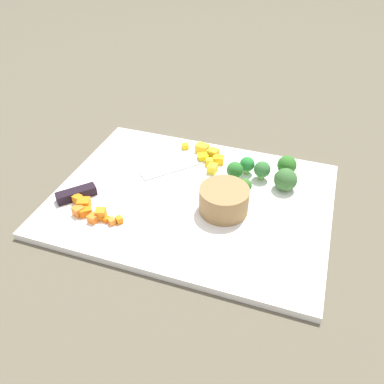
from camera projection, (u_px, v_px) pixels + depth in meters
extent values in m
plane|color=brown|center=(192.00, 202.00, 0.69)|extent=(4.00, 4.00, 0.00)
cube|color=white|center=(192.00, 199.00, 0.69)|extent=(0.46, 0.35, 0.01)
cylinder|color=olive|center=(224.00, 200.00, 0.64)|extent=(0.08, 0.08, 0.04)
cube|color=silver|center=(185.00, 164.00, 0.76)|extent=(0.14, 0.15, 0.00)
cube|color=black|center=(76.00, 194.00, 0.68)|extent=(0.06, 0.06, 0.02)
cube|color=orange|center=(112.00, 221.00, 0.63)|extent=(0.01, 0.01, 0.01)
cube|color=orange|center=(78.00, 199.00, 0.67)|extent=(0.02, 0.02, 0.02)
cube|color=orange|center=(86.00, 211.00, 0.65)|extent=(0.03, 0.03, 0.01)
cube|color=orange|center=(119.00, 220.00, 0.63)|extent=(0.01, 0.01, 0.01)
cube|color=orange|center=(84.00, 204.00, 0.66)|extent=(0.02, 0.02, 0.02)
cube|color=orange|center=(93.00, 218.00, 0.63)|extent=(0.02, 0.02, 0.01)
cube|color=orange|center=(106.00, 219.00, 0.64)|extent=(0.01, 0.01, 0.01)
cube|color=orange|center=(101.00, 214.00, 0.64)|extent=(0.02, 0.02, 0.02)
cube|color=orange|center=(78.00, 211.00, 0.65)|extent=(0.02, 0.02, 0.02)
cube|color=yellow|center=(212.00, 154.00, 0.78)|extent=(0.02, 0.02, 0.02)
cube|color=yellow|center=(185.00, 146.00, 0.80)|extent=(0.02, 0.02, 0.01)
cube|color=yellow|center=(203.00, 157.00, 0.77)|extent=(0.02, 0.02, 0.01)
cube|color=yellow|center=(202.00, 148.00, 0.79)|extent=(0.03, 0.02, 0.02)
cube|color=yellow|center=(210.00, 162.00, 0.76)|extent=(0.02, 0.02, 0.01)
cube|color=yellow|center=(212.00, 168.00, 0.74)|extent=(0.02, 0.02, 0.02)
cube|color=yellow|center=(218.00, 160.00, 0.76)|extent=(0.02, 0.02, 0.02)
cylinder|color=#87AD54|center=(247.00, 170.00, 0.74)|extent=(0.01, 0.01, 0.01)
sphere|color=#257B31|center=(247.00, 164.00, 0.73)|extent=(0.03, 0.03, 0.03)
cylinder|color=#93BD5E|center=(234.00, 177.00, 0.72)|extent=(0.01, 0.01, 0.02)
sphere|color=#296E28|center=(235.00, 170.00, 0.71)|extent=(0.03, 0.03, 0.03)
cylinder|color=#82B85A|center=(261.00, 176.00, 0.72)|extent=(0.01, 0.01, 0.01)
sphere|color=#316C34|center=(262.00, 169.00, 0.71)|extent=(0.03, 0.03, 0.03)
cylinder|color=#7FAB6B|center=(244.00, 191.00, 0.69)|extent=(0.01, 0.01, 0.01)
sphere|color=#346C26|center=(244.00, 186.00, 0.68)|extent=(0.03, 0.03, 0.03)
cylinder|color=#95C36B|center=(286.00, 172.00, 0.73)|extent=(0.01, 0.01, 0.01)
sphere|color=#2E6A24|center=(287.00, 165.00, 0.73)|extent=(0.04, 0.04, 0.04)
cylinder|color=#97B56A|center=(284.00, 187.00, 0.70)|extent=(0.01, 0.01, 0.01)
sphere|color=#376530|center=(286.00, 180.00, 0.69)|extent=(0.04, 0.04, 0.04)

